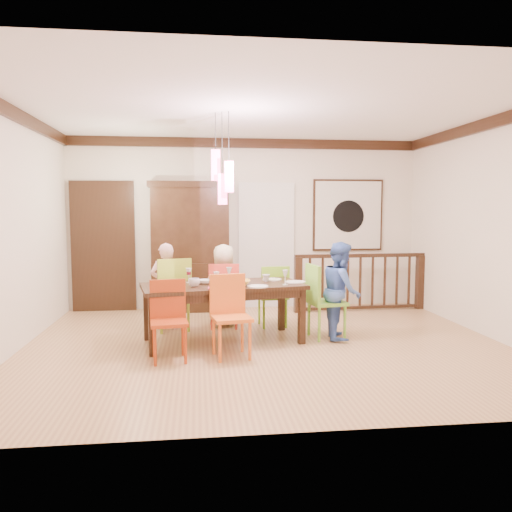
{
  "coord_description": "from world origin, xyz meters",
  "views": [
    {
      "loc": [
        -0.85,
        -6.09,
        1.69
      ],
      "look_at": [
        -0.08,
        0.37,
        1.09
      ],
      "focal_mm": 35.0,
      "sensor_mm": 36.0,
      "label": 1
    }
  ],
  "objects": [
    {
      "name": "floor",
      "position": [
        0.0,
        0.0,
        0.0
      ],
      "size": [
        6.0,
        6.0,
        0.0
      ],
      "primitive_type": "plane",
      "color": "#AB7D53",
      "rests_on": "ground"
    },
    {
      "name": "ceiling",
      "position": [
        0.0,
        0.0,
        2.9
      ],
      "size": [
        6.0,
        6.0,
        0.0
      ],
      "primitive_type": "plane",
      "rotation": [
        3.14,
        0.0,
        0.0
      ],
      "color": "white",
      "rests_on": "wall_back"
    },
    {
      "name": "wall_back",
      "position": [
        0.0,
        2.5,
        1.45
      ],
      "size": [
        6.0,
        0.0,
        6.0
      ],
      "primitive_type": "plane",
      "rotation": [
        1.57,
        0.0,
        0.0
      ],
      "color": "beige",
      "rests_on": "floor"
    },
    {
      "name": "wall_left",
      "position": [
        -3.0,
        0.0,
        1.45
      ],
      "size": [
        0.0,
        5.0,
        5.0
      ],
      "primitive_type": "plane",
      "rotation": [
        1.57,
        0.0,
        1.57
      ],
      "color": "beige",
      "rests_on": "floor"
    },
    {
      "name": "wall_right",
      "position": [
        3.0,
        0.0,
        1.45
      ],
      "size": [
        0.0,
        5.0,
        5.0
      ],
      "primitive_type": "plane",
      "rotation": [
        1.57,
        0.0,
        -1.57
      ],
      "color": "beige",
      "rests_on": "floor"
    },
    {
      "name": "crown_molding",
      "position": [
        0.0,
        0.0,
        2.82
      ],
      "size": [
        6.0,
        5.0,
        0.16
      ],
      "primitive_type": null,
      "color": "black",
      "rests_on": "wall_back"
    },
    {
      "name": "panel_door",
      "position": [
        -2.4,
        2.45,
        1.05
      ],
      "size": [
        1.04,
        0.07,
        2.24
      ],
      "primitive_type": "cube",
      "color": "black",
      "rests_on": "wall_back"
    },
    {
      "name": "white_doorway",
      "position": [
        0.35,
        2.46,
        1.05
      ],
      "size": [
        0.97,
        0.05,
        2.22
      ],
      "primitive_type": "cube",
      "color": "silver",
      "rests_on": "wall_back"
    },
    {
      "name": "painting",
      "position": [
        1.8,
        2.46,
        1.6
      ],
      "size": [
        1.25,
        0.06,
        1.25
      ],
      "color": "black",
      "rests_on": "wall_back"
    },
    {
      "name": "pendant_cluster",
      "position": [
        -0.52,
        0.2,
        2.11
      ],
      "size": [
        0.27,
        0.21,
        1.14
      ],
      "color": "#FF4C86",
      "rests_on": "ceiling"
    },
    {
      "name": "dining_table",
      "position": [
        -0.52,
        0.2,
        0.66
      ],
      "size": [
        2.15,
        1.26,
        0.75
      ],
      "rotation": [
        0.0,
        0.0,
        0.18
      ],
      "color": "black",
      "rests_on": "floor"
    },
    {
      "name": "chair_far_left",
      "position": [
        -1.2,
        0.93,
        0.59
      ],
      "size": [
        0.56,
        0.56,
        1.03
      ],
      "rotation": [
        0.0,
        0.0,
        3.37
      ],
      "color": "#B0D233",
      "rests_on": "floor"
    },
    {
      "name": "chair_far_mid",
      "position": [
        -0.48,
        1.01,
        0.54
      ],
      "size": [
        0.43,
        0.43,
        0.94
      ],
      "rotation": [
        0.0,
        0.0,
        3.13
      ],
      "color": "red",
      "rests_on": "floor"
    },
    {
      "name": "chair_far_right",
      "position": [
        0.24,
        1.0,
        0.51
      ],
      "size": [
        0.44,
        0.44,
        0.9
      ],
      "rotation": [
        0.0,
        0.0,
        3.22
      ],
      "color": "#78BD22",
      "rests_on": "floor"
    },
    {
      "name": "chair_near_left",
      "position": [
        -1.17,
        -0.54,
        0.51
      ],
      "size": [
        0.45,
        0.45,
        0.9
      ],
      "rotation": [
        0.0,
        0.0,
        0.12
      ],
      "color": "#A83710",
      "rests_on": "floor"
    },
    {
      "name": "chair_near_mid",
      "position": [
        -0.47,
        -0.48,
        0.54
      ],
      "size": [
        0.49,
        0.49,
        0.94
      ],
      "rotation": [
        0.0,
        0.0,
        0.17
      ],
      "color": "orange",
      "rests_on": "floor"
    },
    {
      "name": "chair_end_right",
      "position": [
        0.85,
        0.25,
        0.56
      ],
      "size": [
        0.51,
        0.51,
        0.98
      ],
      "rotation": [
        0.0,
        0.0,
        1.73
      ],
      "color": "#76C338",
      "rests_on": "floor"
    },
    {
      "name": "china_hutch",
      "position": [
        -0.96,
        2.3,
        1.09
      ],
      "size": [
        1.36,
        0.46,
        2.16
      ],
      "color": "black",
      "rests_on": "floor"
    },
    {
      "name": "balustrade",
      "position": [
        1.87,
        1.95,
        0.5
      ],
      "size": [
        2.27,
        0.16,
        0.96
      ],
      "rotation": [
        0.0,
        0.0,
        0.03
      ],
      "color": "black",
      "rests_on": "floor"
    },
    {
      "name": "person_far_left",
      "position": [
        -1.29,
        1.0,
        0.61
      ],
      "size": [
        0.47,
        0.33,
        1.23
      ],
      "primitive_type": "imported",
      "rotation": [
        0.0,
        0.0,
        3.06
      ],
      "color": "#FFC2C7",
      "rests_on": "floor"
    },
    {
      "name": "person_far_mid",
      "position": [
        -0.47,
        1.1,
        0.6
      ],
      "size": [
        0.66,
        0.51,
        1.2
      ],
      "primitive_type": "imported",
      "rotation": [
        0.0,
        0.0,
        3.39
      ],
      "color": "beige",
      "rests_on": "floor"
    },
    {
      "name": "person_end_right",
      "position": [
        1.03,
        0.22,
        0.64
      ],
      "size": [
        0.57,
        0.69,
        1.28
      ],
      "primitive_type": "imported",
      "rotation": [
        0.0,
        0.0,
        1.42
      ],
      "color": "#476DC7",
      "rests_on": "floor"
    },
    {
      "name": "serving_bowl",
      "position": [
        -0.34,
        0.04,
        0.79
      ],
      "size": [
        0.31,
        0.31,
        0.07
      ],
      "primitive_type": "imported",
      "rotation": [
        0.0,
        0.0,
        0.02
      ],
      "color": "gold",
      "rests_on": "dining_table"
    },
    {
      "name": "small_bowl",
      "position": [
        -0.75,
        0.23,
        0.78
      ],
      "size": [
        0.23,
        0.23,
        0.06
      ],
      "primitive_type": "imported",
      "rotation": [
        0.0,
        0.0,
        0.36
      ],
      "color": "white",
      "rests_on": "dining_table"
    },
    {
      "name": "cup_left",
      "position": [
        -0.89,
        0.01,
        0.8
      ],
      "size": [
        0.17,
        0.17,
        0.11
      ],
      "primitive_type": "imported",
      "rotation": [
        0.0,
        0.0,
        0.32
      ],
      "color": "silver",
      "rests_on": "dining_table"
    },
    {
      "name": "cup_right",
      "position": [
        0.06,
        0.36,
        0.8
      ],
      "size": [
        0.1,
        0.1,
        0.09
      ],
      "primitive_type": "imported",
      "rotation": [
        0.0,
        0.0,
        0.03
      ],
      "color": "silver",
      "rests_on": "dining_table"
    },
    {
      "name": "plate_far_left",
      "position": [
        -1.18,
        0.44,
        0.76
      ],
      "size": [
        0.26,
        0.26,
        0.01
      ],
      "primitive_type": "cylinder",
      "color": "white",
      "rests_on": "dining_table"
    },
    {
      "name": "plate_far_mid",
      "position": [
        -0.58,
        0.53,
        0.76
      ],
      "size": [
        0.26,
        0.26,
        0.01
      ],
      "primitive_type": "cylinder",
      "color": "white",
      "rests_on": "dining_table"
    },
    {
      "name": "plate_far_right",
      "position": [
        0.15,
        0.49,
        0.76
      ],
      "size": [
        0.26,
        0.26,
        0.01
      ],
      "primitive_type": "cylinder",
      "color": "white",
      "rests_on": "dining_table"
    },
    {
      "name": "plate_near_left",
      "position": [
        -1.23,
        -0.13,
        0.76
      ],
      "size": [
        0.26,
        0.26,
        0.01
      ],
      "primitive_type": "cylinder",
      "color": "white",
      "rests_on": "dining_table"
    },
    {
      "name": "plate_near_mid",
      "position": [
        -0.11,
        -0.09,
        0.76
      ],
      "size": [
        0.26,
        0.26,
        0.01
      ],
      "primitive_type": "cylinder",
      "color": "white",
      "rests_on": "dining_table"
    },
    {
      "name": "plate_end_right",
      "position": [
        0.42,
        0.23,
        0.76
      ],
      "size": [
        0.26,
        0.26,
        0.01
      ],
      "primitive_type": "cylinder",
      "color": "white",
      "rests_on": "dining_table"
    },
    {
      "name": "wine_glass_a",
      "position": [
        -0.96,
        0.38,
        0.84
      ],
      "size": [
        0.08,
        0.08,
        0.19
      ],
      "primitive_type": null,
      "color": "#590C19",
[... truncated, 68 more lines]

